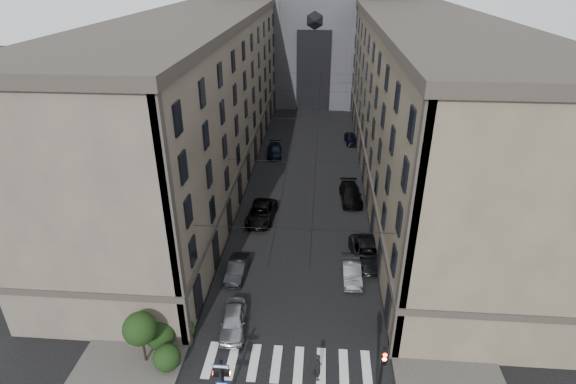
% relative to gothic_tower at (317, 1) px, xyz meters
% --- Properties ---
extents(sidewalk_left, '(7.00, 80.00, 0.15)m').
position_rel_gothic_tower_xyz_m(sidewalk_left, '(-10.50, -38.96, -17.72)').
color(sidewalk_left, '#383533').
rests_on(sidewalk_left, ground).
extents(sidewalk_right, '(7.00, 80.00, 0.15)m').
position_rel_gothic_tower_xyz_m(sidewalk_right, '(10.50, -38.96, -17.72)').
color(sidewalk_right, '#383533').
rests_on(sidewalk_right, ground).
extents(zebra_crossing, '(11.00, 3.20, 0.01)m').
position_rel_gothic_tower_xyz_m(zebra_crossing, '(0.00, -69.96, -17.79)').
color(zebra_crossing, beige).
rests_on(zebra_crossing, ground).
extents(building_left, '(13.60, 60.60, 18.85)m').
position_rel_gothic_tower_xyz_m(building_left, '(-13.44, -38.96, -8.45)').
color(building_left, '#52473E').
rests_on(building_left, ground).
extents(building_right, '(13.60, 60.60, 18.85)m').
position_rel_gothic_tower_xyz_m(building_right, '(13.44, -38.96, -8.45)').
color(building_right, brown).
rests_on(building_right, ground).
extents(gothic_tower, '(35.00, 23.00, 58.00)m').
position_rel_gothic_tower_xyz_m(gothic_tower, '(0.00, 0.00, 0.00)').
color(gothic_tower, '#2D2D33').
rests_on(gothic_tower, ground).
extents(pedestrian_signal_left, '(1.02, 0.38, 4.00)m').
position_rel_gothic_tower_xyz_m(pedestrian_signal_left, '(-3.51, -73.46, -15.48)').
color(pedestrian_signal_left, black).
rests_on(pedestrian_signal_left, ground).
extents(traffic_light_right, '(0.34, 0.50, 5.20)m').
position_rel_gothic_tower_xyz_m(traffic_light_right, '(5.60, -73.04, -14.51)').
color(traffic_light_right, black).
rests_on(traffic_light_right, ground).
extents(shrub_cluster, '(3.90, 4.40, 3.90)m').
position_rel_gothic_tower_xyz_m(shrub_cluster, '(-8.72, -69.95, -16.00)').
color(shrub_cluster, black).
rests_on(shrub_cluster, sidewalk_left).
extents(tram_wires, '(14.00, 60.00, 0.43)m').
position_rel_gothic_tower_xyz_m(tram_wires, '(0.00, -39.33, -10.55)').
color(tram_wires, black).
rests_on(tram_wires, ground).
extents(car_left_near, '(2.22, 4.65, 1.54)m').
position_rel_gothic_tower_xyz_m(car_left_near, '(-4.20, -66.96, -17.03)').
color(car_left_near, gray).
rests_on(car_left_near, ground).
extents(car_left_midnear, '(1.64, 4.26, 1.38)m').
position_rel_gothic_tower_xyz_m(car_left_midnear, '(-5.03, -60.71, -17.11)').
color(car_left_midnear, black).
rests_on(car_left_midnear, ground).
extents(car_left_midfar, '(3.05, 5.93, 1.60)m').
position_rel_gothic_tower_xyz_m(car_left_midfar, '(-4.20, -51.10, -17.00)').
color(car_left_midfar, black).
rests_on(car_left_midfar, ground).
extents(car_left_far, '(2.41, 5.08, 1.43)m').
position_rel_gothic_tower_xyz_m(car_left_far, '(-4.68, -33.34, -17.08)').
color(car_left_far, black).
rests_on(car_left_far, ground).
extents(car_right_near, '(1.65, 4.40, 1.44)m').
position_rel_gothic_tower_xyz_m(car_right_near, '(4.69, -60.31, -17.08)').
color(car_right_near, slate).
rests_on(car_right_near, ground).
extents(car_right_midnear, '(3.10, 5.93, 1.59)m').
position_rel_gothic_tower_xyz_m(car_right_midnear, '(6.15, -57.63, -17.00)').
color(car_right_midnear, black).
rests_on(car_right_midnear, ground).
extents(car_right_midfar, '(2.69, 5.76, 1.63)m').
position_rel_gothic_tower_xyz_m(car_right_midfar, '(5.28, -46.12, -16.99)').
color(car_right_midfar, black).
rests_on(car_right_midfar, ground).
extents(car_right_far, '(2.14, 4.36, 1.43)m').
position_rel_gothic_tower_xyz_m(car_right_far, '(6.20, -27.70, -17.08)').
color(car_right_far, black).
rests_on(car_right_far, ground).
extents(pedestrian, '(0.62, 0.82, 2.01)m').
position_rel_gothic_tower_xyz_m(pedestrian, '(2.03, -70.91, -16.79)').
color(pedestrian, black).
rests_on(pedestrian, ground).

